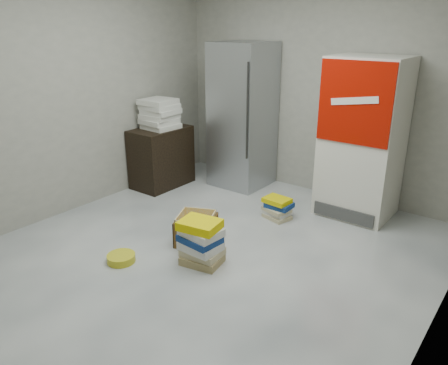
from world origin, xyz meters
TOP-DOWN VIEW (x-y plane):
  - ground at (0.00, 0.00)m, footprint 5.00×5.00m
  - room_shell at (0.00, 0.00)m, footprint 4.04×5.04m
  - steel_fridge at (-0.90, 2.13)m, footprint 0.70×0.72m
  - coke_cooler at (0.75, 2.12)m, footprint 0.80×0.73m
  - wood_shelf at (-1.73, 1.40)m, footprint 0.50×0.80m
  - supply_box_stack at (-1.72, 1.40)m, footprint 0.44×0.44m
  - phonebook_stack_main at (0.06, 0.13)m, footprint 0.41×0.36m
  - phonebook_stack_side at (0.10, 1.43)m, footprint 0.35×0.30m
  - cardboard_box at (-0.26, 0.41)m, footprint 0.50×0.50m
  - bucket_lid at (-0.56, -0.32)m, footprint 0.35×0.35m

SIDE VIEW (x-z plane):
  - ground at x=0.00m, z-range 0.00..0.00m
  - bucket_lid at x=-0.56m, z-range 0.00..0.07m
  - phonebook_stack_side at x=0.10m, z-range 0.00..0.24m
  - cardboard_box at x=-0.26m, z-range -0.03..0.28m
  - phonebook_stack_main at x=0.06m, z-range 0.00..0.44m
  - wood_shelf at x=-1.73m, z-range 0.00..0.80m
  - coke_cooler at x=0.75m, z-range 0.00..1.80m
  - steel_fridge at x=-0.90m, z-range 0.00..1.90m
  - supply_box_stack at x=-1.72m, z-range 0.80..1.19m
  - room_shell at x=0.00m, z-range 0.39..3.21m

